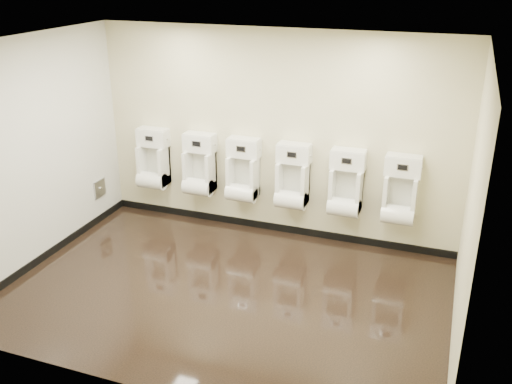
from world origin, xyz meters
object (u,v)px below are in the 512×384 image
urinal_1 (199,169)px  urinal_3 (292,181)px  urinal_0 (153,163)px  urinal_5 (400,195)px  urinal_4 (346,188)px  access_panel (100,188)px  urinal_2 (243,175)px

urinal_1 → urinal_3: 1.37m
urinal_0 → urinal_5: (3.52, 0.00, 0.00)m
urinal_4 → urinal_5: size_ratio=1.00×
urinal_3 → urinal_5: 1.41m
access_panel → urinal_4: size_ratio=0.29×
urinal_2 → urinal_3: same height
urinal_2 → urinal_4: size_ratio=1.00×
urinal_0 → urinal_3: 2.11m
urinal_0 → urinal_1: bearing=0.0°
access_panel → urinal_0: urinal_0 is taller
urinal_1 → urinal_2: same height
urinal_1 → urinal_4: (2.09, 0.00, 0.00)m
urinal_2 → urinal_1: bearing=180.0°
urinal_0 → urinal_2: size_ratio=1.00×
urinal_0 → urinal_5: 3.52m
urinal_0 → access_panel: bearing=-149.8°
urinal_4 → urinal_5: (0.69, 0.00, 0.00)m
urinal_1 → urinal_3: size_ratio=1.00×
urinal_0 → urinal_2: bearing=0.0°
urinal_1 → urinal_2: 0.66m
urinal_0 → urinal_5: same height
access_panel → urinal_1: urinal_1 is taller
urinal_2 → urinal_4: same height
access_panel → urinal_5: urinal_5 is taller
urinal_0 → urinal_4: 2.83m
urinal_2 → urinal_5: size_ratio=1.00×
access_panel → urinal_2: (2.08, 0.40, 0.34)m
urinal_4 → urinal_0: bearing=180.0°
urinal_3 → urinal_4: 0.72m
access_panel → urinal_0: bearing=30.2°
urinal_4 → urinal_1: bearing=180.0°
access_panel → urinal_3: urinal_3 is taller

